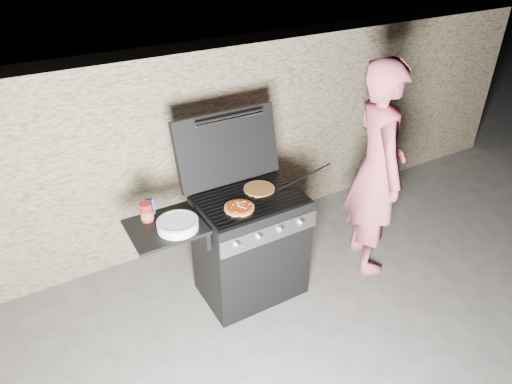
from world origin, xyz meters
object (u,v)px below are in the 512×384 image
pizza_topped (239,207)px  gas_grill (223,256)px  sauce_jar (147,212)px  person (377,170)px

pizza_topped → gas_grill: bearing=143.4°
sauce_jar → person: size_ratio=0.07×
gas_grill → person: size_ratio=0.72×
gas_grill → sauce_jar: 0.73m
pizza_topped → sauce_jar: sauce_jar is taller
pizza_topped → person: bearing=-4.1°
sauce_jar → person: bearing=-9.0°
person → pizza_topped: bearing=107.9°
pizza_topped → person: (1.24, -0.09, 0.01)m
sauce_jar → pizza_topped: bearing=-18.6°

